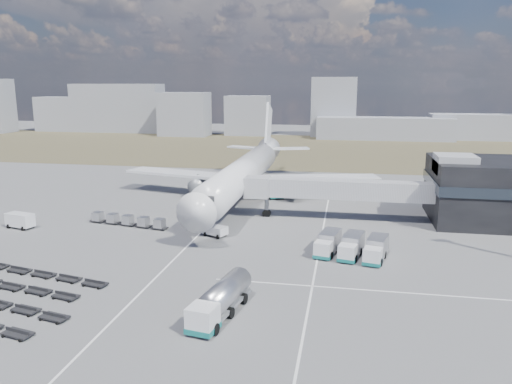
# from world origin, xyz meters

# --- Properties ---
(ground) EXTENTS (420.00, 420.00, 0.00)m
(ground) POSITION_xyz_m (0.00, 0.00, 0.00)
(ground) COLOR #565659
(ground) RESTS_ON ground
(grass_strip) EXTENTS (420.00, 90.00, 0.01)m
(grass_strip) POSITION_xyz_m (0.00, 110.00, 0.01)
(grass_strip) COLOR #444028
(grass_strip) RESTS_ON ground
(lane_markings) EXTENTS (47.12, 110.00, 0.01)m
(lane_markings) POSITION_xyz_m (9.77, 3.00, 0.01)
(lane_markings) COLOR silver
(lane_markings) RESTS_ON ground
(jet_bridge) EXTENTS (30.30, 3.80, 7.05)m
(jet_bridge) POSITION_xyz_m (15.90, 20.42, 5.05)
(jet_bridge) COLOR #939399
(jet_bridge) RESTS_ON ground
(airliner) EXTENTS (51.59, 64.53, 17.62)m
(airliner) POSITION_xyz_m (0.00, 32.38, 5.29)
(airliner) COLOR silver
(airliner) RESTS_ON ground
(skyline) EXTENTS (315.96, 24.86, 24.90)m
(skyline) POSITION_xyz_m (-10.13, 149.97, 9.26)
(skyline) COLOR gray
(skyline) RESTS_ON ground
(fuel_tanker) EXTENTS (4.28, 10.36, 3.25)m
(fuel_tanker) POSITION_xyz_m (7.79, -16.76, 1.63)
(fuel_tanker) COLOR silver
(fuel_tanker) RESTS_ON ground
(pushback_tug) EXTENTS (3.93, 3.16, 1.53)m
(pushback_tug) POSITION_xyz_m (0.59, 8.00, 0.77)
(pushback_tug) COLOR silver
(pushback_tug) RESTS_ON ground
(utility_van) EXTENTS (4.74, 2.95, 2.34)m
(utility_van) POSITION_xyz_m (-30.19, 6.53, 1.17)
(utility_van) COLOR silver
(utility_van) RESTS_ON ground
(catering_truck) EXTENTS (5.09, 7.29, 3.10)m
(catering_truck) POSITION_xyz_m (5.09, 35.78, 1.58)
(catering_truck) COLOR silver
(catering_truck) RESTS_ON ground
(service_trucks_near) EXTENTS (9.68, 8.12, 2.58)m
(service_trucks_near) POSITION_xyz_m (20.23, 2.64, 1.40)
(service_trucks_near) COLOR silver
(service_trucks_near) RESTS_ON ground
(uld_row) EXTENTS (13.84, 3.90, 1.52)m
(uld_row) POSITION_xyz_m (-14.33, 10.75, 0.91)
(uld_row) COLOR black
(uld_row) RESTS_ON ground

